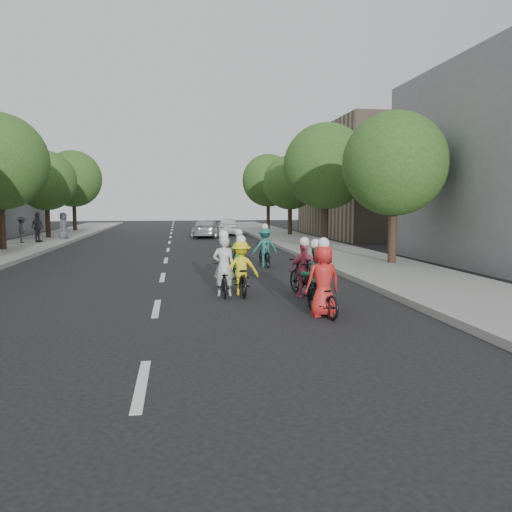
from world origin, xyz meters
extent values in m
plane|color=black|center=(0.00, 0.00, 0.00)|extent=(120.00, 120.00, 0.00)
cube|color=#999993|center=(-6.05, 10.00, 0.09)|extent=(0.18, 80.00, 0.18)
cube|color=gray|center=(8.00, 10.00, 0.07)|extent=(4.00, 80.00, 0.15)
cube|color=#999993|center=(6.05, 10.00, 0.09)|extent=(0.18, 80.00, 0.18)
cube|color=gray|center=(16.00, 24.00, 4.00)|extent=(10.00, 14.00, 8.00)
cylinder|color=black|center=(-8.20, 15.00, 1.24)|extent=(0.32, 0.32, 2.48)
cylinder|color=black|center=(-8.20, 24.00, 1.14)|extent=(0.32, 0.32, 2.27)
sphere|color=#29541C|center=(-8.20, 24.00, 3.97)|extent=(4.00, 4.00, 4.00)
cylinder|color=black|center=(-8.20, 33.00, 1.24)|extent=(0.32, 0.32, 2.48)
sphere|color=#29541C|center=(-8.20, 33.00, 4.53)|extent=(4.80, 4.80, 4.80)
cylinder|color=black|center=(8.80, 6.60, 1.14)|extent=(0.32, 0.32, 2.27)
sphere|color=#29541C|center=(8.80, 6.60, 3.97)|extent=(4.00, 4.00, 4.00)
cylinder|color=black|center=(8.80, 15.60, 1.24)|extent=(0.32, 0.32, 2.48)
sphere|color=#29541C|center=(8.80, 15.60, 4.53)|extent=(4.80, 4.80, 4.80)
cylinder|color=black|center=(8.80, 24.60, 1.14)|extent=(0.32, 0.32, 2.27)
sphere|color=#29541C|center=(8.80, 24.60, 3.97)|extent=(4.00, 4.00, 4.00)
cylinder|color=black|center=(8.80, 33.60, 1.24)|extent=(0.32, 0.32, 2.48)
sphere|color=#29541C|center=(8.80, 33.60, 4.53)|extent=(4.80, 4.80, 4.80)
imported|color=black|center=(3.63, -1.29, 0.42)|extent=(0.77, 1.65, 0.84)
imported|color=red|center=(3.63, -1.39, 0.79)|extent=(0.83, 0.61, 1.58)
sphere|color=white|center=(3.63, -1.39, 1.60)|extent=(0.26, 0.26, 0.26)
imported|color=black|center=(2.19, 1.54, 0.49)|extent=(0.65, 1.85, 0.97)
imported|color=yellow|center=(2.19, 1.44, 0.73)|extent=(0.95, 0.55, 1.47)
sphere|color=white|center=(2.19, 1.44, 1.49)|extent=(0.26, 0.26, 0.26)
imported|color=black|center=(3.76, -0.20, 0.52)|extent=(0.57, 1.74, 1.03)
imported|color=#19744A|center=(3.76, -0.30, 0.73)|extent=(0.74, 0.59, 1.47)
sphere|color=white|center=(3.76, -0.30, 1.49)|extent=(0.26, 0.26, 0.26)
imported|color=black|center=(1.72, 1.48, 0.41)|extent=(0.61, 1.59, 0.83)
imported|color=silver|center=(1.72, 1.38, 0.80)|extent=(0.60, 0.41, 1.61)
sphere|color=white|center=(1.72, 1.38, 1.63)|extent=(0.26, 0.26, 0.26)
imported|color=black|center=(3.81, 1.03, 0.51)|extent=(0.79, 1.76, 1.02)
imported|color=#CB4768|center=(3.81, 0.93, 0.72)|extent=(0.89, 0.50, 1.43)
sphere|color=white|center=(3.81, 0.93, 1.45)|extent=(0.26, 0.26, 0.26)
imported|color=black|center=(3.85, 7.25, 0.48)|extent=(0.60, 1.64, 0.96)
imported|color=#21645D|center=(3.85, 7.15, 0.77)|extent=(1.04, 0.66, 1.53)
sphere|color=white|center=(3.85, 7.15, 1.55)|extent=(0.26, 0.26, 0.26)
imported|color=black|center=(2.59, 5.29, 0.52)|extent=(0.74, 1.77, 1.03)
imported|color=green|center=(2.59, 5.19, 0.72)|extent=(0.57, 0.42, 1.43)
sphere|color=white|center=(2.59, 5.19, 1.45)|extent=(0.26, 0.26, 0.26)
imported|color=silver|center=(2.59, 24.37, 0.64)|extent=(2.48, 4.61, 1.27)
imported|color=white|center=(4.43, 26.87, 0.69)|extent=(2.07, 4.23, 1.39)
imported|color=#464450|center=(-8.46, 19.13, 0.93)|extent=(0.79, 1.12, 1.57)
imported|color=#4A4854|center=(-7.73, 19.62, 1.04)|extent=(0.75, 1.13, 1.78)
imported|color=#484854|center=(-6.76, 21.92, 1.01)|extent=(0.79, 0.97, 1.72)
camera|label=1|loc=(0.52, -11.74, 2.47)|focal=35.00mm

